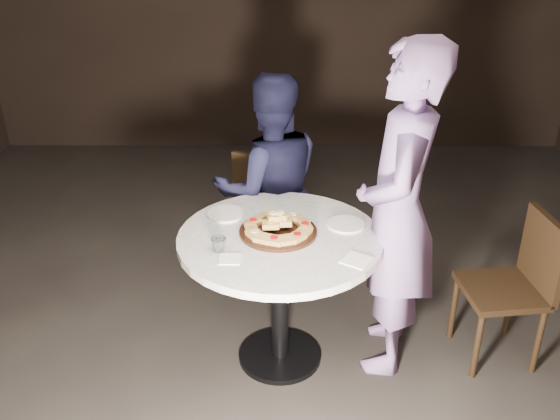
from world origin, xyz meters
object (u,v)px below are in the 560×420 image
focaccia_pile (278,225)px  chair_far (266,197)px  table (280,260)px  diner_teal (398,214)px  water_glass (219,245)px  serving_board (278,232)px  chair_right (518,279)px  diner_navy (270,189)px

focaccia_pile → chair_far: bearing=94.8°
table → diner_teal: (0.63, 0.05, 0.27)m
focaccia_pile → water_glass: bearing=-147.1°
focaccia_pile → water_glass: (-0.30, -0.19, -0.01)m
focaccia_pile → diner_teal: 0.65m
table → serving_board: (-0.01, 0.03, 0.16)m
serving_board → diner_teal: (0.64, 0.02, 0.10)m
water_glass → chair_far: water_glass is taller
table → chair_right: chair_right is taller
chair_far → diner_navy: (0.04, -0.43, 0.26)m
water_glass → diner_navy: diner_navy is taller
diner_teal → water_glass: bearing=-67.2°
water_glass → chair_right: bearing=7.5°
chair_far → water_glass: bearing=103.9°
focaccia_pile → diner_navy: size_ratio=0.25×
table → water_glass: (-0.31, -0.16, 0.19)m
serving_board → focaccia_pile: (-0.00, 0.00, 0.04)m
chair_right → diner_navy: size_ratio=0.59×
table → focaccia_pile: 0.20m
focaccia_pile → diner_navy: 0.71m
water_glass → diner_navy: (0.24, 0.89, -0.10)m
focaccia_pile → diner_navy: (-0.06, 0.70, -0.11)m
serving_board → water_glass: 0.36m
water_glass → diner_teal: size_ratio=0.04×
serving_board → diner_teal: diner_teal is taller
chair_right → water_glass: bearing=-89.8°
table → diner_navy: 0.74m
serving_board → chair_right: chair_right is taller
chair_right → diner_teal: (-0.72, -0.01, 0.42)m
chair_right → diner_navy: bearing=-122.5°
table → diner_teal: size_ratio=0.66×
diner_teal → chair_right: bearing=101.4°
chair_right → chair_far: bearing=-134.2°
diner_teal → focaccia_pile: bearing=-78.4°
water_glass → chair_far: size_ratio=0.09×
diner_navy → diner_teal: size_ratio=0.81×
chair_far → chair_right: bearing=165.8°
serving_board → chair_right: bearing=1.2°
water_glass → chair_right: size_ratio=0.09×
diner_teal → diner_navy: bearing=-123.8°
chair_far → diner_navy: 0.50m
diner_navy → table: bearing=83.7°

